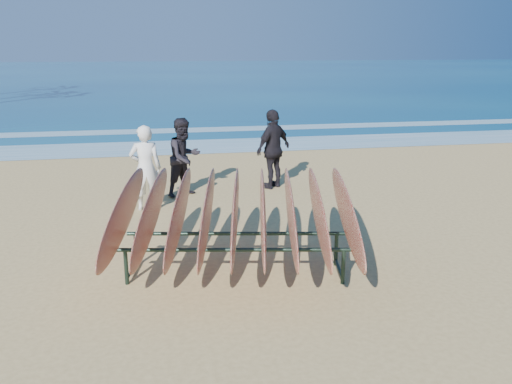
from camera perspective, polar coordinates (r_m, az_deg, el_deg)
ground at (r=8.03m, az=1.06°, el=-8.04°), size 120.00×120.00×0.00m
ocean at (r=62.32m, az=-9.40°, el=12.18°), size 160.00×160.00×0.00m
foam_near at (r=17.57m, az=-5.53°, el=4.82°), size 160.00×160.00×0.00m
foam_far at (r=21.02m, az=-6.41°, el=6.52°), size 160.00×160.00×0.00m
surfboard_rack at (r=7.52m, az=-2.22°, el=-2.31°), size 3.67×3.53×1.47m
person_white at (r=10.81m, az=-11.55°, el=2.50°), size 0.62×0.41×1.69m
person_dark_a at (r=11.71m, az=-7.55°, el=3.64°), size 1.04×1.00×1.69m
person_dark_b at (r=12.26m, az=1.83°, el=4.54°), size 1.10×0.98×1.79m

